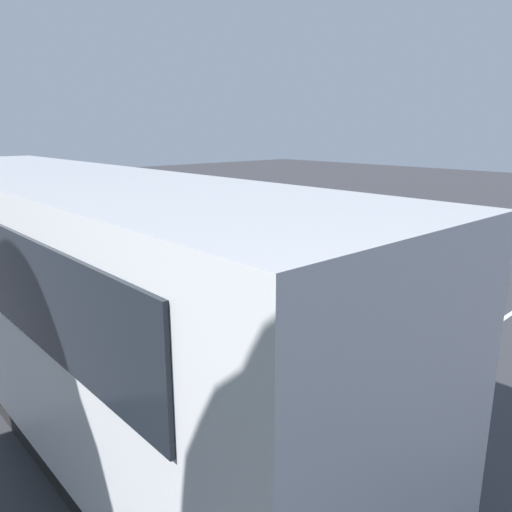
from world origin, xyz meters
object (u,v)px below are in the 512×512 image
object	(u,v)px
spectator_far_left	(324,316)
stunt_motorcycle	(249,226)
spectator_right	(199,270)
parked_motorcycle_silver	(191,318)
spectator_left	(254,301)
spectator_centre	(214,286)
tour_bus	(78,288)
traffic_cone	(307,271)

from	to	relation	value
spectator_far_left	stunt_motorcycle	size ratio (longest dim) A/B	0.94
spectator_right	parked_motorcycle_silver	size ratio (longest dim) A/B	0.86
spectator_left	spectator_right	xyz separation A→B (m)	(2.06, -0.34, 0.03)
stunt_motorcycle	spectator_left	bearing A→B (deg)	139.55
spectator_right	stunt_motorcycle	bearing A→B (deg)	-53.12
spectator_centre	stunt_motorcycle	bearing A→B (deg)	-47.59
spectator_far_left	spectator_left	bearing A→B (deg)	15.81
tour_bus	spectator_left	distance (m)	2.85
spectator_left	stunt_motorcycle	bearing A→B (deg)	-40.45
parked_motorcycle_silver	spectator_far_left	bearing A→B (deg)	-161.37
spectator_left	spectator_centre	distance (m)	1.08
spectator_left	spectator_right	world-z (taller)	spectator_right
spectator_right	spectator_left	bearing A→B (deg)	170.71
spectator_left	spectator_right	distance (m)	2.08
spectator_left	stunt_motorcycle	xyz separation A→B (m)	(5.01, -4.27, 0.01)
spectator_centre	traffic_cone	distance (m)	4.21
stunt_motorcycle	traffic_cone	distance (m)	2.81
tour_bus	spectator_left	bearing A→B (deg)	-106.43
tour_bus	spectator_centre	distance (m)	2.72
tour_bus	parked_motorcycle_silver	xyz separation A→B (m)	(0.42, -2.19, -1.16)
spectator_right	parked_motorcycle_silver	bearing A→B (deg)	136.56
tour_bus	spectator_centre	size ratio (longest dim) A/B	6.07
stunt_motorcycle	tour_bus	bearing A→B (deg)	121.33
spectator_centre	spectator_right	xyz separation A→B (m)	(0.98, -0.37, 0.02)
spectator_right	stunt_motorcycle	distance (m)	4.92
tour_bus	spectator_left	xyz separation A→B (m)	(-0.79, -2.67, -0.62)
spectator_far_left	spectator_left	xyz separation A→B (m)	(1.24, 0.35, 0.01)
spectator_centre	traffic_cone	size ratio (longest dim) A/B	2.77
spectator_right	traffic_cone	xyz separation A→B (m)	(0.27, -3.58, -0.75)
spectator_centre	spectator_right	size ratio (longest dim) A/B	0.99
parked_motorcycle_silver	traffic_cone	xyz separation A→B (m)	(1.12, -4.39, -0.18)
spectator_right	parked_motorcycle_silver	distance (m)	1.31
tour_bus	spectator_centre	bearing A→B (deg)	-83.69
spectator_far_left	traffic_cone	bearing A→B (deg)	-45.06
spectator_far_left	traffic_cone	world-z (taller)	spectator_far_left
spectator_centre	stunt_motorcycle	distance (m)	5.83
parked_motorcycle_silver	spectator_left	bearing A→B (deg)	-158.56
spectator_centre	spectator_left	bearing A→B (deg)	-178.23
spectator_right	spectator_centre	bearing A→B (deg)	159.32
tour_bus	parked_motorcycle_silver	size ratio (longest dim) A/B	5.15
parked_motorcycle_silver	traffic_cone	world-z (taller)	parked_motorcycle_silver
spectator_left	stunt_motorcycle	distance (m)	6.58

